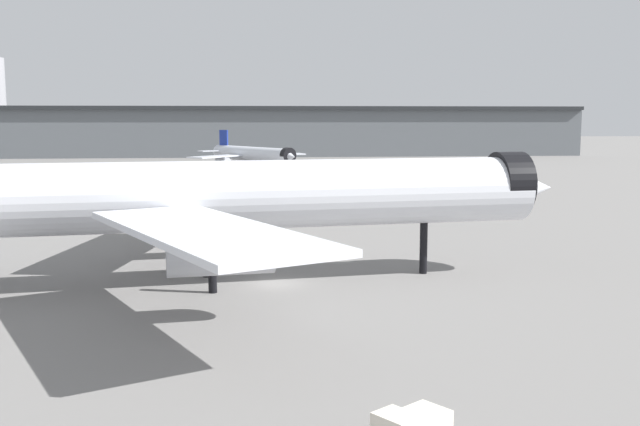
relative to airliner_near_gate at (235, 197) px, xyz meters
The scene contains 4 objects.
ground 7.67m from the airliner_near_gate, 11.15° to the right, with size 900.00×900.00×0.00m, color slate.
airliner_near_gate is the anchor object (origin of this frame).
airliner_far_taxiway 119.04m from the airliner_near_gate, 89.78° to the left, with size 28.38×31.74×10.06m.
terminal_building 201.27m from the airliner_near_gate, 93.55° to the left, with size 248.61×35.28×33.00m.
Camera 1 is at (-1.43, -57.06, 13.10)m, focal length 41.16 mm.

